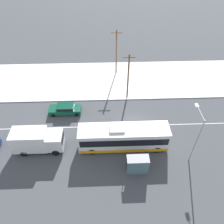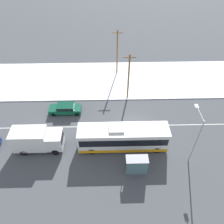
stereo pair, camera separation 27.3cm
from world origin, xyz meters
name	(u,v)px [view 1 (the left image)]	position (x,y,z in m)	size (l,w,h in m)	color
ground_plane	(133,126)	(0.00, 0.00, 0.00)	(120.00, 120.00, 0.00)	#424449
snow_lot	(126,79)	(0.00, 11.35, 0.06)	(80.00, 11.35, 0.12)	white
lane_marking_center	(133,126)	(0.00, 0.00, 0.00)	(60.00, 0.12, 0.00)	silver
city_bus	(123,137)	(-1.71, -3.49, 1.66)	(11.06, 2.57, 3.39)	white
box_truck	(37,140)	(-12.34, -3.58, 1.72)	(6.07, 2.30, 3.16)	silver
sedan_car	(65,109)	(-9.80, 3.04, 0.79)	(4.68, 1.80, 1.44)	#0F4733
pedestrian_at_stop	(135,159)	(-0.60, -6.35, 1.06)	(0.62, 0.28, 1.73)	#23232D
bus_shelter	(138,164)	(-0.39, -7.45, 1.67)	(2.48, 1.20, 2.40)	gray
streetlamp	(197,132)	(6.13, -5.39, 4.43)	(0.36, 2.82, 6.90)	#9EA3A8
utility_pole_roadside	(128,76)	(-0.35, 6.27, 4.05)	(1.80, 0.24, 7.73)	brown
utility_pole_snowlot	(116,52)	(-1.75, 13.54, 4.25)	(1.80, 0.24, 8.13)	brown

